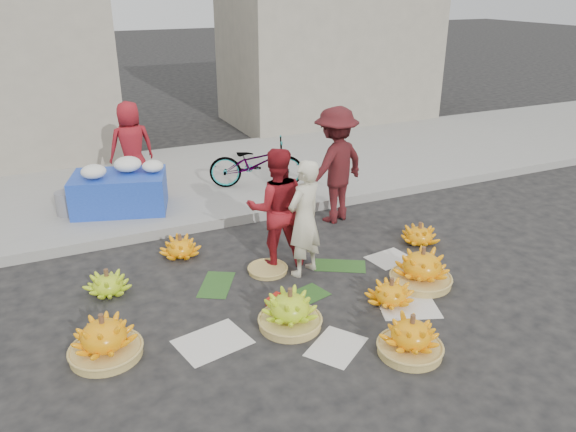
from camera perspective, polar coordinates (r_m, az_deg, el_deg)
name	(u,v)px	position (r m, az deg, el deg)	size (l,w,h in m)	color
ground	(302,288)	(6.76, 1.38, -7.32)	(80.00, 80.00, 0.00)	black
curb	(238,217)	(8.55, -5.10, -0.15)	(40.00, 0.25, 0.15)	gray
sidewalk	(199,178)	(10.44, -9.07, 3.85)	(40.00, 4.00, 0.12)	gray
building_right	(329,20)	(14.79, 4.18, 19.22)	(5.00, 3.00, 5.00)	#9E9481
newspaper_scatter	(334,322)	(6.16, 4.71, -10.66)	(3.20, 1.80, 0.00)	silver
banana_leaves	(287,282)	(6.88, -0.11, -6.72)	(2.00, 1.00, 0.00)	#204A18
banana_bunch_0	(104,338)	(5.82, -18.17, -11.71)	(0.76, 0.76, 0.47)	#AC8E48
banana_bunch_1	(290,310)	(5.97, 0.22, -9.54)	(0.68, 0.68, 0.45)	#AC8E48
banana_bunch_2	(411,337)	(5.71, 12.38, -11.94)	(0.70, 0.70, 0.44)	#AC8E48
banana_bunch_3	(391,293)	(6.50, 10.41, -7.67)	(0.62, 0.62, 0.32)	#FFA50C
banana_bunch_4	(422,268)	(6.94, 13.44, -5.13)	(0.73, 0.73, 0.49)	#AC8E48
banana_bunch_5	(419,235)	(8.01, 13.21, -1.85)	(0.66, 0.66, 0.32)	#FFA50C
banana_bunch_6	(108,283)	(6.92, -17.85, -6.51)	(0.64, 0.64, 0.32)	#8FBF1B
banana_bunch_7	(180,247)	(7.58, -10.88, -3.09)	(0.64, 0.64, 0.32)	#FFA50C
basket_spare	(268,270)	(7.11, -2.07, -5.48)	(0.48, 0.48, 0.06)	#AC8E48
incense_stack	(273,299)	(6.44, -1.50, -8.46)	(0.21, 0.07, 0.09)	red
vendor_cream	(304,219)	(6.78, 1.67, -0.27)	(0.54, 0.35, 1.47)	beige
vendor_red	(276,208)	(7.02, -1.21, 0.84)	(0.75, 0.58, 1.54)	maroon
man_striped	(335,165)	(8.37, 4.83, 5.16)	(1.13, 0.65, 1.74)	maroon
flower_table	(120,190)	(8.96, -16.69, 2.59)	(1.56, 1.22, 0.80)	#1B3BB0
grey_bucket	(67,203)	(9.09, -21.58, 1.21)	(0.32, 0.32, 0.36)	slate
flower_vendor	(131,146)	(9.72, -15.62, 6.85)	(0.73, 0.48, 1.49)	maroon
bicycle	(256,163)	(9.58, -3.25, 5.39)	(1.59, 0.56, 0.84)	gray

